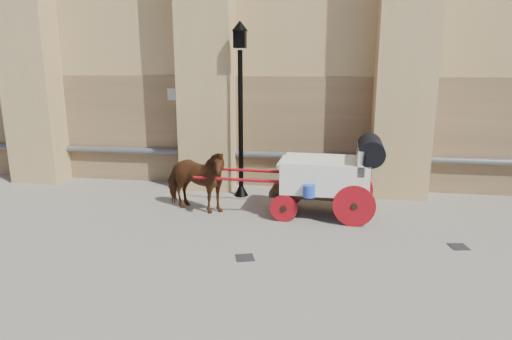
# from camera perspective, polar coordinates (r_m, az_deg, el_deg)

# --- Properties ---
(ground) EXTENTS (90.00, 90.00, 0.00)m
(ground) POSITION_cam_1_polar(r_m,az_deg,el_deg) (9.13, -5.48, -8.46)
(ground) COLOR gray
(ground) RESTS_ON ground
(horse) EXTENTS (1.93, 1.30, 1.49)m
(horse) POSITION_cam_1_polar(r_m,az_deg,el_deg) (10.52, -7.63, -1.25)
(horse) COLOR #5A3417
(horse) RESTS_ON ground
(carriage) EXTENTS (4.19, 1.50, 1.81)m
(carriage) POSITION_cam_1_polar(r_m,az_deg,el_deg) (10.22, 9.45, -0.41)
(carriage) COLOR black
(carriage) RESTS_ON ground
(street_lamp) EXTENTS (0.41, 0.41, 4.34)m
(street_lamp) POSITION_cam_1_polar(r_m,az_deg,el_deg) (11.41, -1.95, 8.05)
(street_lamp) COLOR black
(street_lamp) RESTS_ON ground
(drain_grate_near) EXTENTS (0.40, 0.40, 0.01)m
(drain_grate_near) POSITION_cam_1_polar(r_m,az_deg,el_deg) (8.23, -1.41, -10.91)
(drain_grate_near) COLOR black
(drain_grate_near) RESTS_ON ground
(drain_grate_far) EXTENTS (0.37, 0.37, 0.01)m
(drain_grate_far) POSITION_cam_1_polar(r_m,az_deg,el_deg) (9.47, 23.99, -8.75)
(drain_grate_far) COLOR black
(drain_grate_far) RESTS_ON ground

